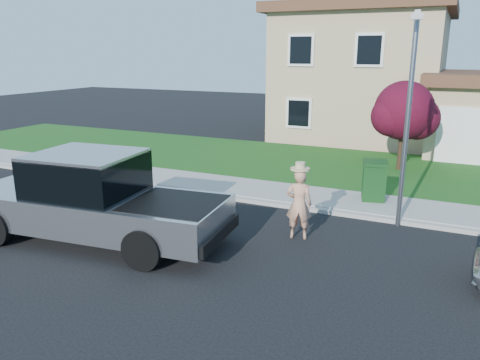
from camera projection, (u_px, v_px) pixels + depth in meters
name	position (u px, v px, depth m)	size (l,w,h in m)	color
ground	(228.00, 239.00, 11.70)	(80.00, 80.00, 0.00)	black
curb	(301.00, 208.00, 13.82)	(40.00, 0.20, 0.12)	gray
sidewalk	(312.00, 197.00, 14.78)	(40.00, 2.00, 0.15)	gray
lawn	(344.00, 167.00, 18.73)	(40.00, 7.00, 0.10)	#124113
house	(386.00, 78.00, 24.68)	(14.00, 11.30, 6.85)	tan
pickup_truck	(94.00, 200.00, 11.39)	(6.86, 2.89, 2.19)	black
woman	(299.00, 203.00, 11.53)	(0.73, 0.56, 1.95)	tan
ornamental_tree	(405.00, 114.00, 17.62)	(2.48, 2.23, 3.40)	black
trash_bin	(374.00, 180.00, 14.20)	(0.89, 0.97, 1.19)	#0F3712
street_lamp	(408.00, 110.00, 11.72)	(0.28, 0.71, 5.45)	slate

